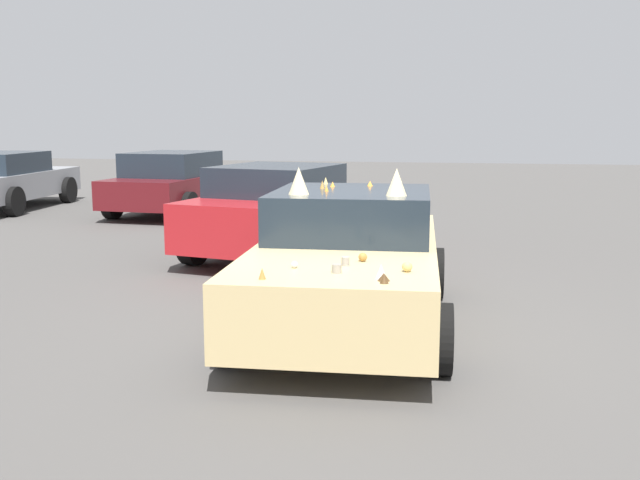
{
  "coord_description": "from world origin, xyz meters",
  "views": [
    {
      "loc": [
        -7.2,
        -1.14,
        2.12
      ],
      "look_at": [
        0.0,
        0.3,
        0.9
      ],
      "focal_mm": 40.37,
      "sensor_mm": 36.0,
      "label": 1
    }
  ],
  "objects_px": {
    "art_car_decorated": "(349,259)",
    "parked_sedan_row_back_far": "(176,182)",
    "parked_sedan_near_left": "(283,209)",
    "parked_sedan_row_back_center": "(5,180)"
  },
  "relations": [
    {
      "from": "art_car_decorated",
      "to": "parked_sedan_row_back_far",
      "type": "distance_m",
      "value": 9.88
    },
    {
      "from": "art_car_decorated",
      "to": "parked_sedan_near_left",
      "type": "distance_m",
      "value": 4.05
    },
    {
      "from": "parked_sedan_row_back_center",
      "to": "parked_sedan_near_left",
      "type": "distance_m",
      "value": 9.24
    },
    {
      "from": "parked_sedan_near_left",
      "to": "parked_sedan_row_back_far",
      "type": "distance_m",
      "value": 5.91
    },
    {
      "from": "art_car_decorated",
      "to": "parked_sedan_row_back_far",
      "type": "height_order",
      "value": "art_car_decorated"
    },
    {
      "from": "art_car_decorated",
      "to": "parked_sedan_row_back_far",
      "type": "xyz_separation_m",
      "value": [
        8.3,
        5.36,
        0.03
      ]
    },
    {
      "from": "art_car_decorated",
      "to": "parked_sedan_row_back_center",
      "type": "relative_size",
      "value": 0.97
    },
    {
      "from": "parked_sedan_row_back_center",
      "to": "parked_sedan_row_back_far",
      "type": "distance_m",
      "value": 4.34
    },
    {
      "from": "parked_sedan_near_left",
      "to": "parked_sedan_row_back_far",
      "type": "xyz_separation_m",
      "value": [
        4.6,
        3.71,
        -0.02
      ]
    },
    {
      "from": "parked_sedan_row_back_center",
      "to": "parked_sedan_row_back_far",
      "type": "height_order",
      "value": "parked_sedan_row_back_far"
    }
  ]
}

